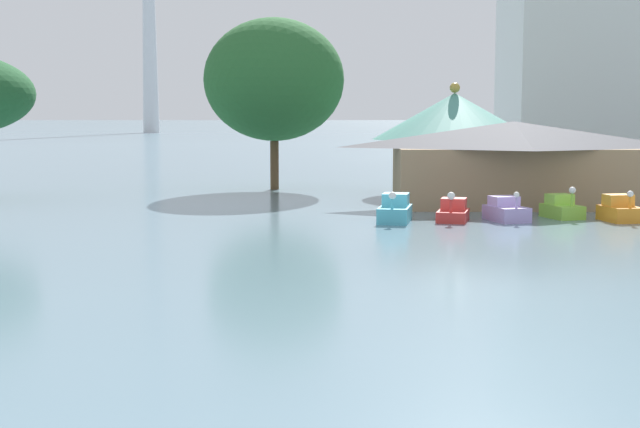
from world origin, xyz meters
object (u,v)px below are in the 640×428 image
pedal_boat_orange (620,211)px  background_building_block (638,39)px  pedal_boat_cyan (395,211)px  pedal_boat_lavender (506,211)px  shoreline_tree_mid (274,80)px  green_roof_pavilion (454,135)px  pedal_boat_red (453,212)px  boathouse (513,162)px  pedal_boat_lime (562,208)px

pedal_boat_orange → background_building_block: background_building_block is taller
pedal_boat_cyan → background_building_block: background_building_block is taller
pedal_boat_lavender → pedal_boat_orange: pedal_boat_orange is taller
pedal_boat_orange → shoreline_tree_mid: bearing=-146.4°
pedal_boat_orange → background_building_block: 48.68m
green_roof_pavilion → shoreline_tree_mid: bearing=161.7°
pedal_boat_red → green_roof_pavilion: size_ratio=0.25×
pedal_boat_orange → boathouse: boathouse is taller
pedal_boat_lavender → shoreline_tree_mid: bearing=-163.0°
pedal_boat_red → background_building_block: 52.09m
pedal_boat_cyan → green_roof_pavilion: size_ratio=0.29×
pedal_boat_lime → pedal_boat_orange: (2.61, -1.39, 0.04)m
pedal_boat_lime → shoreline_tree_mid: bearing=-154.4°
pedal_boat_lime → boathouse: boathouse is taller
pedal_boat_cyan → green_roof_pavilion: 16.70m
pedal_boat_cyan → shoreline_tree_mid: 22.28m
boathouse → green_roof_pavilion: green_roof_pavilion is taller
pedal_boat_orange → shoreline_tree_mid: 27.99m
pedal_boat_lavender → pedal_boat_orange: bearing=71.8°
pedal_boat_cyan → pedal_boat_lime: size_ratio=1.22×
pedal_boat_lime → pedal_boat_orange: size_ratio=1.05×
pedal_boat_cyan → pedal_boat_lavender: 5.75m
green_roof_pavilion → boathouse: bearing=-71.1°
pedal_boat_red → pedal_boat_lavender: (2.72, 0.11, 0.04)m
pedal_boat_red → pedal_boat_lavender: 2.73m
shoreline_tree_mid → pedal_boat_orange: bearing=-45.4°
pedal_boat_red → pedal_boat_lavender: bearing=105.9°
pedal_boat_lavender → boathouse: 8.15m
green_roof_pavilion → shoreline_tree_mid: shoreline_tree_mid is taller
green_roof_pavilion → background_building_block: background_building_block is taller
pedal_boat_lime → pedal_boat_orange: pedal_boat_lime is taller
pedal_boat_cyan → boathouse: boathouse is taller
pedal_boat_cyan → pedal_boat_lime: (8.91, 1.82, -0.06)m
pedal_boat_lavender → pedal_boat_lime: pedal_boat_lime is taller
pedal_boat_lavender → green_roof_pavilion: 15.46m
pedal_boat_red → shoreline_tree_mid: bearing=-137.9°
green_roof_pavilion → background_building_block: (22.06, 29.32, 8.90)m
boathouse → shoreline_tree_mid: (-15.02, 11.52, 5.30)m
boathouse → background_building_block: background_building_block is taller
pedal_boat_red → shoreline_tree_mid: shoreline_tree_mid is taller
pedal_boat_lime → green_roof_pavilion: bearing=178.8°
pedal_boat_red → boathouse: bearing=163.1°
pedal_boat_red → background_building_block: background_building_block is taller
green_roof_pavilion → background_building_block: size_ratio=0.42×
shoreline_tree_mid → background_building_block: background_building_block is taller
green_roof_pavilion → background_building_block: bearing=53.0°
pedal_boat_cyan → pedal_boat_red: size_ratio=1.13×
pedal_boat_lavender → shoreline_tree_mid: 24.41m
boathouse → green_roof_pavilion: 7.94m
pedal_boat_orange → green_roof_pavilion: green_roof_pavilion is taller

